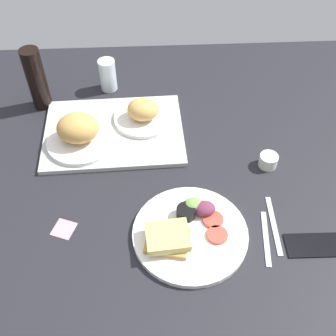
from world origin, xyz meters
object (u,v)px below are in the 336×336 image
at_px(plate_with_salad, 188,231).
at_px(sticky_note, 64,229).
at_px(soda_bottle, 36,79).
at_px(fork, 266,238).
at_px(serving_tray, 114,132).
at_px(bread_plate_far, 144,113).
at_px(bread_plate_near, 79,132).
at_px(drinking_glass, 108,75).
at_px(espresso_cup, 268,161).
at_px(cell_phone, 313,245).
at_px(knife, 274,225).

relative_size(plate_with_salad, sticky_note, 5.47).
xyz_separation_m(soda_bottle, fork, (0.67, -0.59, -0.11)).
xyz_separation_m(serving_tray, bread_plate_far, (0.10, 0.05, 0.04)).
relative_size(bread_plate_near, bread_plate_far, 1.09).
distance_m(bread_plate_far, drinking_glass, 0.24).
distance_m(plate_with_salad, drinking_glass, 0.69).
bearing_deg(bread_plate_far, serving_tray, -155.46).
height_order(espresso_cup, fork, espresso_cup).
relative_size(bread_plate_far, drinking_glass, 1.72).
xyz_separation_m(bread_plate_near, cell_phone, (0.64, -0.40, -0.05)).
bearing_deg(fork, bread_plate_far, 40.83).
bearing_deg(soda_bottle, bread_plate_near, -54.10).
relative_size(espresso_cup, fork, 0.33).
bearing_deg(plate_with_salad, cell_phone, -9.08).
bearing_deg(sticky_note, espresso_cup, 18.74).
bearing_deg(sticky_note, cell_phone, -7.43).
bearing_deg(bread_plate_near, cell_phone, -32.43).
height_order(serving_tray, plate_with_salad, plate_with_salad).
bearing_deg(espresso_cup, cell_phone, -78.38).
xyz_separation_m(bread_plate_near, drinking_glass, (0.08, 0.29, 0.00)).
bearing_deg(serving_tray, cell_phone, -40.30).
height_order(serving_tray, knife, serving_tray).
xyz_separation_m(plate_with_salad, cell_phone, (0.32, -0.05, -0.01)).
height_order(bread_plate_near, cell_phone, bread_plate_near).
bearing_deg(drinking_glass, bread_plate_far, -58.03).
bearing_deg(drinking_glass, bread_plate_near, -104.51).
height_order(soda_bottle, knife, soda_bottle).
xyz_separation_m(drinking_glass, soda_bottle, (-0.23, -0.09, 0.05)).
relative_size(serving_tray, plate_with_salad, 1.47).
bearing_deg(espresso_cup, serving_tray, 160.88).
distance_m(drinking_glass, soda_bottle, 0.25).
distance_m(serving_tray, soda_bottle, 0.32).
relative_size(serving_tray, knife, 2.37).
xyz_separation_m(bread_plate_far, knife, (0.35, -0.43, -0.04)).
distance_m(espresso_cup, cell_phone, 0.29).
xyz_separation_m(bread_plate_near, fork, (0.52, -0.38, -0.05)).
bearing_deg(bread_plate_far, soda_bottle, 161.88).
xyz_separation_m(plate_with_salad, espresso_cup, (0.27, 0.24, 0.00)).
bearing_deg(knife, cell_phone, -125.55).
bearing_deg(bread_plate_near, plate_with_salad, -48.53).
height_order(plate_with_salad, knife, plate_with_salad).
bearing_deg(soda_bottle, serving_tray, -32.37).
bearing_deg(knife, sticky_note, 90.28).
distance_m(fork, knife, 0.05).
bearing_deg(bread_plate_near, sticky_note, -93.66).
bearing_deg(serving_tray, plate_with_salad, -62.44).
relative_size(soda_bottle, cell_phone, 1.53).
relative_size(drinking_glass, cell_phone, 0.81).
height_order(bread_plate_near, soda_bottle, soda_bottle).
relative_size(serving_tray, drinking_glass, 3.86).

